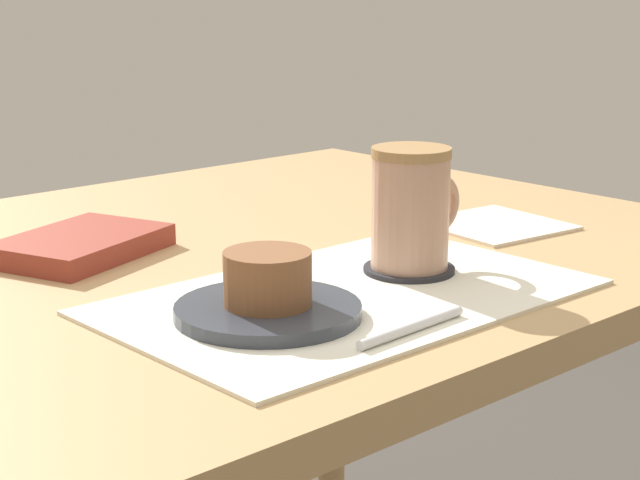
{
  "coord_description": "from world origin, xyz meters",
  "views": [
    {
      "loc": [
        -0.63,
        -0.92,
        1.06
      ],
      "look_at": [
        0.04,
        -0.18,
        0.81
      ],
      "focal_mm": 60.0,
      "sensor_mm": 36.0,
      "label": 1
    }
  ],
  "objects_px": {
    "pastry": "(268,278)",
    "coffee_mug": "(412,208)",
    "small_book": "(81,245)",
    "dining_table": "(177,330)",
    "pastry_plate": "(268,311)"
  },
  "relations": [
    {
      "from": "dining_table",
      "to": "pastry",
      "type": "xyz_separation_m",
      "value": [
        -0.06,
        -0.22,
        0.12
      ]
    },
    {
      "from": "pastry",
      "to": "small_book",
      "type": "xyz_separation_m",
      "value": [
        -0.01,
        0.31,
        -0.03
      ]
    },
    {
      "from": "coffee_mug",
      "to": "small_book",
      "type": "height_order",
      "value": "coffee_mug"
    },
    {
      "from": "dining_table",
      "to": "coffee_mug",
      "type": "distance_m",
      "value": 0.29
    },
    {
      "from": "pastry_plate",
      "to": "small_book",
      "type": "distance_m",
      "value": 0.31
    },
    {
      "from": "pastry",
      "to": "coffee_mug",
      "type": "xyz_separation_m",
      "value": [
        0.2,
        0.02,
        0.03
      ]
    },
    {
      "from": "dining_table",
      "to": "pastry_plate",
      "type": "relative_size",
      "value": 7.53
    },
    {
      "from": "small_book",
      "to": "dining_table",
      "type": "bearing_deg",
      "value": -73.69
    },
    {
      "from": "pastry_plate",
      "to": "coffee_mug",
      "type": "height_order",
      "value": "coffee_mug"
    },
    {
      "from": "pastry_plate",
      "to": "coffee_mug",
      "type": "xyz_separation_m",
      "value": [
        0.2,
        0.02,
        0.06
      ]
    },
    {
      "from": "pastry_plate",
      "to": "small_book",
      "type": "xyz_separation_m",
      "value": [
        -0.01,
        0.31,
        0.0
      ]
    },
    {
      "from": "pastry",
      "to": "pastry_plate",
      "type": "bearing_deg",
      "value": -75.96
    },
    {
      "from": "pastry",
      "to": "coffee_mug",
      "type": "distance_m",
      "value": 0.21
    },
    {
      "from": "pastry",
      "to": "coffee_mug",
      "type": "bearing_deg",
      "value": 4.66
    },
    {
      "from": "small_book",
      "to": "coffee_mug",
      "type": "bearing_deg",
      "value": -74.23
    }
  ]
}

